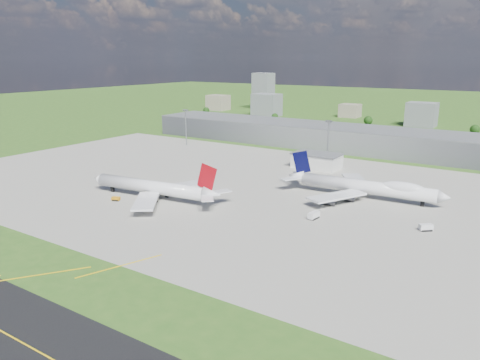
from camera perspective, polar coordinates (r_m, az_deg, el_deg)
The scene contains 20 objects.
ground at distance 323.64m, azimuth 11.35°, elevation 3.38°, with size 1400.00×1400.00×0.00m, color #2F5A1C.
apron at distance 222.92m, azimuth 2.94°, elevation -1.43°, with size 360.00×190.00×0.08m, color gray.
terminal at distance 336.07m, azimuth 12.39°, elevation 5.04°, with size 300.00×42.00×15.00m, color slate.
ops_building at distance 273.88m, azimuth 9.34°, elevation 2.30°, with size 26.00×16.00×8.00m, color silver.
mast_west at distance 342.14m, azimuth -6.63°, elevation 7.17°, with size 3.50×2.00×25.90m.
mast_center at distance 284.93m, azimuth 10.70°, elevation 5.52°, with size 3.50×2.00×25.90m.
airliner_red_twin at distance 213.51m, azimuth -10.30°, elevation -0.97°, with size 69.68×53.98×19.12m.
airliner_blue_quad at distance 218.39m, azimuth 15.14°, elevation -0.83°, with size 73.46×57.53×19.18m.
tug_yellow at distance 215.46m, azimuth -14.89°, elevation -2.24°, with size 4.07×3.25×1.78m.
van_white_near at distance 187.49m, azimuth 8.99°, elevation -4.31°, with size 3.14×5.77×2.77m.
van_white_far at distance 185.83m, azimuth 21.72°, elevation -5.42°, with size 5.20×4.86×2.51m.
bldg_far_w at distance 577.27m, azimuth -2.69°, elevation 9.41°, with size 24.00×20.00×18.00m, color gray.
bldg_w at distance 516.76m, azimuth 3.27°, elevation 9.12°, with size 28.00×22.00×24.00m, color slate.
bldg_cw at distance 519.49m, azimuth 13.26°, elevation 8.24°, with size 20.00×18.00×14.00m, color gray.
bldg_c at distance 468.14m, azimuth 21.25°, elevation 7.46°, with size 26.00×20.00×22.00m, color slate.
bldg_tall_w at distance 587.69m, azimuth 2.85°, elevation 10.78°, with size 22.00×20.00×44.00m, color slate.
tree_far_w at distance 525.87m, azimuth -4.13°, elevation 8.46°, with size 7.20×7.20×8.80m.
tree_w at distance 472.54m, azimuth 4.28°, elevation 7.72°, with size 6.75×6.75×8.25m.
tree_c at distance 450.29m, azimuth 15.36°, elevation 7.02°, with size 8.10×8.10×9.90m.
tree_e at distance 426.40m, azimuth 26.71°, elevation 5.53°, with size 7.65×7.65×9.35m.
Camera 1 is at (118.06, -144.93, 61.80)m, focal length 35.00 mm.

